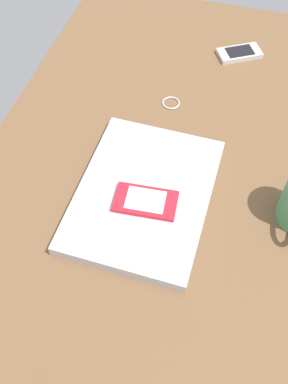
# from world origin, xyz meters

# --- Properties ---
(desk_surface) EXTENTS (1.20, 0.80, 0.03)m
(desk_surface) POSITION_xyz_m (0.00, 0.00, 0.01)
(desk_surface) COLOR brown
(desk_surface) RESTS_ON ground
(laptop_closed) EXTENTS (0.32, 0.24, 0.02)m
(laptop_closed) POSITION_xyz_m (0.07, -0.06, 0.04)
(laptop_closed) COLOR #B7BABC
(laptop_closed) RESTS_ON desk_surface
(cell_phone_on_laptop) EXTENTS (0.07, 0.12, 0.01)m
(cell_phone_on_laptop) POSITION_xyz_m (0.10, -0.05, 0.06)
(cell_phone_on_laptop) COLOR red
(cell_phone_on_laptop) RESTS_ON laptop_closed
(cell_phone_on_desk) EXTENTS (0.10, 0.11, 0.01)m
(cell_phone_on_desk) POSITION_xyz_m (-0.39, 0.05, 0.04)
(cell_phone_on_desk) COLOR silver
(cell_phone_on_desk) RESTS_ON desk_surface
(key_ring) EXTENTS (0.04, 0.04, 0.00)m
(key_ring) POSITION_xyz_m (-0.18, -0.07, 0.03)
(key_ring) COLOR silver
(key_ring) RESTS_ON desk_surface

